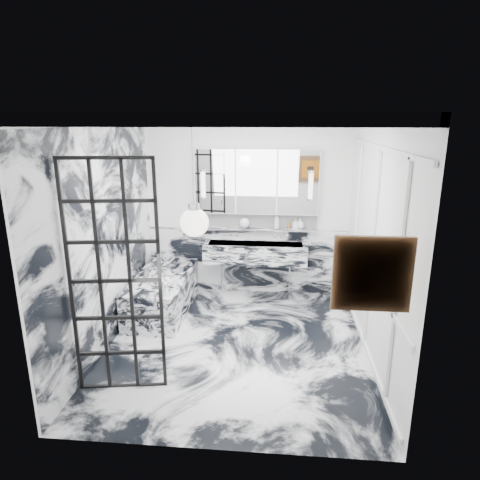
# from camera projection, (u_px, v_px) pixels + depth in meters

# --- Properties ---
(floor) EXTENTS (3.60, 3.60, 0.00)m
(floor) POSITION_uv_depth(u_px,v_px,m) (236.00, 344.00, 5.42)
(floor) COLOR silver
(floor) RESTS_ON ground
(ceiling) EXTENTS (3.60, 3.60, 0.00)m
(ceiling) POSITION_uv_depth(u_px,v_px,m) (235.00, 114.00, 4.65)
(ceiling) COLOR white
(ceiling) RESTS_ON wall_back
(wall_back) EXTENTS (3.60, 0.00, 3.60)m
(wall_back) POSITION_uv_depth(u_px,v_px,m) (247.00, 207.00, 6.76)
(wall_back) COLOR white
(wall_back) RESTS_ON floor
(wall_front) EXTENTS (3.60, 0.00, 3.60)m
(wall_front) POSITION_uv_depth(u_px,v_px,m) (212.00, 301.00, 3.31)
(wall_front) COLOR white
(wall_front) RESTS_ON floor
(wall_left) EXTENTS (0.00, 3.60, 3.60)m
(wall_left) POSITION_uv_depth(u_px,v_px,m) (104.00, 235.00, 5.17)
(wall_left) COLOR white
(wall_left) RESTS_ON floor
(wall_right) EXTENTS (0.00, 3.60, 3.60)m
(wall_right) POSITION_uv_depth(u_px,v_px,m) (374.00, 241.00, 4.90)
(wall_right) COLOR white
(wall_right) RESTS_ON floor
(marble_clad_back) EXTENTS (3.18, 0.05, 1.05)m
(marble_clad_back) POSITION_uv_depth(u_px,v_px,m) (247.00, 260.00, 6.97)
(marble_clad_back) COLOR silver
(marble_clad_back) RESTS_ON floor
(marble_clad_left) EXTENTS (0.02, 3.56, 2.68)m
(marble_clad_left) POSITION_uv_depth(u_px,v_px,m) (106.00, 240.00, 5.19)
(marble_clad_left) COLOR silver
(marble_clad_left) RESTS_ON floor
(panel_molding) EXTENTS (0.03, 3.40, 2.30)m
(panel_molding) POSITION_uv_depth(u_px,v_px,m) (372.00, 250.00, 4.92)
(panel_molding) COLOR white
(panel_molding) RESTS_ON floor
(soap_bottle_a) EXTENTS (0.11, 0.11, 0.23)m
(soap_bottle_a) POSITION_uv_depth(u_px,v_px,m) (277.00, 221.00, 6.68)
(soap_bottle_a) COLOR #8C5919
(soap_bottle_a) RESTS_ON ledge
(soap_bottle_b) EXTENTS (0.09, 0.09, 0.17)m
(soap_bottle_b) POSITION_uv_depth(u_px,v_px,m) (296.00, 224.00, 6.67)
(soap_bottle_b) COLOR #4C4C51
(soap_bottle_b) RESTS_ON ledge
(soap_bottle_c) EXTENTS (0.17, 0.17, 0.17)m
(soap_bottle_c) POSITION_uv_depth(u_px,v_px,m) (300.00, 224.00, 6.66)
(soap_bottle_c) COLOR silver
(soap_bottle_c) RESTS_ON ledge
(face_pot) EXTENTS (0.17, 0.17, 0.17)m
(face_pot) POSITION_uv_depth(u_px,v_px,m) (245.00, 223.00, 6.74)
(face_pot) COLOR white
(face_pot) RESTS_ON ledge
(amber_bottle) EXTENTS (0.04, 0.04, 0.10)m
(amber_bottle) POSITION_uv_depth(u_px,v_px,m) (289.00, 226.00, 6.69)
(amber_bottle) COLOR #8C5919
(amber_bottle) RESTS_ON ledge
(flower_vase) EXTENTS (0.08, 0.08, 0.12)m
(flower_vase) POSITION_uv_depth(u_px,v_px,m) (165.00, 291.00, 5.51)
(flower_vase) COLOR silver
(flower_vase) RESTS_ON bathtub
(crittall_door) EXTENTS (0.88, 0.17, 2.41)m
(crittall_door) POSITION_uv_depth(u_px,v_px,m) (115.00, 281.00, 4.24)
(crittall_door) COLOR black
(crittall_door) RESTS_ON floor
(artwork) EXTENTS (0.49, 0.05, 0.49)m
(artwork) POSITION_uv_depth(u_px,v_px,m) (372.00, 274.00, 3.18)
(artwork) COLOR #C46F14
(artwork) RESTS_ON wall_front
(pendant_light) EXTENTS (0.25, 0.25, 0.25)m
(pendant_light) POSITION_uv_depth(u_px,v_px,m) (194.00, 223.00, 3.77)
(pendant_light) COLOR white
(pendant_light) RESTS_ON ceiling
(trough_sink) EXTENTS (1.60, 0.45, 0.30)m
(trough_sink) POSITION_uv_depth(u_px,v_px,m) (255.00, 253.00, 6.69)
(trough_sink) COLOR silver
(trough_sink) RESTS_ON wall_back
(ledge) EXTENTS (1.90, 0.14, 0.04)m
(ledge) POSITION_uv_depth(u_px,v_px,m) (256.00, 229.00, 6.76)
(ledge) COLOR silver
(ledge) RESTS_ON wall_back
(subway_tile) EXTENTS (1.90, 0.03, 0.23)m
(subway_tile) POSITION_uv_depth(u_px,v_px,m) (256.00, 220.00, 6.78)
(subway_tile) COLOR white
(subway_tile) RESTS_ON wall_back
(mirror_cabinet) EXTENTS (1.90, 0.16, 1.00)m
(mirror_cabinet) POSITION_uv_depth(u_px,v_px,m) (257.00, 182.00, 6.56)
(mirror_cabinet) COLOR white
(mirror_cabinet) RESTS_ON wall_back
(sconce_left) EXTENTS (0.07, 0.07, 0.40)m
(sconce_left) POSITION_uv_depth(u_px,v_px,m) (203.00, 184.00, 6.55)
(sconce_left) COLOR white
(sconce_left) RESTS_ON mirror_cabinet
(sconce_right) EXTENTS (0.07, 0.07, 0.40)m
(sconce_right) POSITION_uv_depth(u_px,v_px,m) (311.00, 186.00, 6.41)
(sconce_right) COLOR white
(sconce_right) RESTS_ON mirror_cabinet
(bathtub) EXTENTS (0.75, 1.65, 0.55)m
(bathtub) POSITION_uv_depth(u_px,v_px,m) (163.00, 293.00, 6.30)
(bathtub) COLOR silver
(bathtub) RESTS_ON floor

